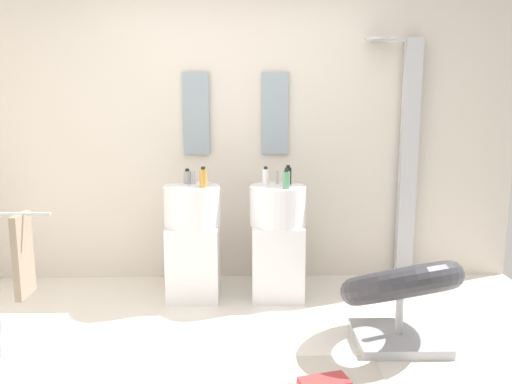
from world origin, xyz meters
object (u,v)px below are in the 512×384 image
at_px(soap_bottle_grey, 187,177).
at_px(magazine_red, 324,382).
at_px(soap_bottle_blue, 204,177).
at_px(soap_bottle_amber, 203,178).
at_px(pedestal_sink_left, 193,240).
at_px(pedestal_sink_right, 277,240).
at_px(towel_rack, 18,259).
at_px(lounge_chair, 400,291).
at_px(shower_column, 407,156).
at_px(soap_bottle_green, 286,180).
at_px(soap_bottle_white, 266,177).
at_px(soap_bottle_black, 288,176).

bearing_deg(soap_bottle_grey, magazine_red, -58.65).
relative_size(soap_bottle_blue, soap_bottle_amber, 0.85).
relative_size(pedestal_sink_left, soap_bottle_blue, 7.35).
bearing_deg(pedestal_sink_right, pedestal_sink_left, 180.00).
bearing_deg(soap_bottle_blue, towel_rack, -134.40).
relative_size(lounge_chair, towel_rack, 1.08).
xyz_separation_m(pedestal_sink_left, towel_rack, (-0.93, -0.98, 0.16)).
bearing_deg(soap_bottle_grey, pedestal_sink_right, -9.70).
bearing_deg(pedestal_sink_left, lounge_chair, -30.56).
relative_size(pedestal_sink_left, soap_bottle_grey, 8.23).
distance_m(shower_column, soap_bottle_green, 1.19).
distance_m(pedestal_sink_right, magazine_red, 1.42).
xyz_separation_m(pedestal_sink_right, lounge_chair, (0.74, -0.83, -0.12)).
bearing_deg(lounge_chair, soap_bottle_green, 133.94).
relative_size(soap_bottle_white, soap_bottle_black, 0.97).
bearing_deg(soap_bottle_grey, shower_column, 8.99).
xyz_separation_m(towel_rack, soap_bottle_blue, (1.02, 1.04, 0.33)).
bearing_deg(magazine_red, soap_bottle_grey, 106.42).
distance_m(pedestal_sink_right, towel_rack, 1.88).
bearing_deg(towel_rack, soap_bottle_grey, 51.25).
bearing_deg(lounge_chair, pedestal_sink_right, 131.75).
relative_size(shower_column, soap_bottle_grey, 16.97).
bearing_deg(pedestal_sink_right, towel_rack, -148.39).
distance_m(pedestal_sink_right, soap_bottle_amber, 0.76).
bearing_deg(shower_column, magazine_red, -118.15).
height_order(pedestal_sink_right, soap_bottle_blue, soap_bottle_blue).
height_order(pedestal_sink_right, soap_bottle_grey, soap_bottle_grey).
bearing_deg(soap_bottle_white, lounge_chair, -46.54).
bearing_deg(soap_bottle_green, magazine_red, -84.18).
height_order(lounge_chair, soap_bottle_black, soap_bottle_black).
height_order(pedestal_sink_left, soap_bottle_white, soap_bottle_white).
relative_size(pedestal_sink_left, soap_bottle_black, 6.64).
bearing_deg(soap_bottle_amber, lounge_chair, -30.61).
relative_size(pedestal_sink_left, towel_rack, 1.05).
relative_size(lounge_chair, soap_bottle_amber, 6.43).
bearing_deg(magazine_red, soap_bottle_white, 86.20).
distance_m(soap_bottle_grey, soap_bottle_blue, 0.15).
relative_size(soap_bottle_blue, soap_bottle_black, 0.90).
height_order(pedestal_sink_right, towel_rack, pedestal_sink_right).
bearing_deg(soap_bottle_blue, soap_bottle_green, -16.09).
distance_m(lounge_chair, soap_bottle_amber, 1.64).
bearing_deg(towel_rack, soap_bottle_white, 34.49).
height_order(shower_column, magazine_red, shower_column).
bearing_deg(soap_bottle_black, soap_bottle_white, -166.93).
relative_size(magazine_red, soap_bottle_green, 1.83).
bearing_deg(pedestal_sink_left, soap_bottle_blue, 35.10).
distance_m(shower_column, soap_bottle_amber, 1.75).
distance_m(soap_bottle_green, soap_bottle_amber, 0.63).
relative_size(towel_rack, soap_bottle_white, 6.55).
xyz_separation_m(pedestal_sink_left, soap_bottle_green, (0.72, -0.12, 0.50)).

